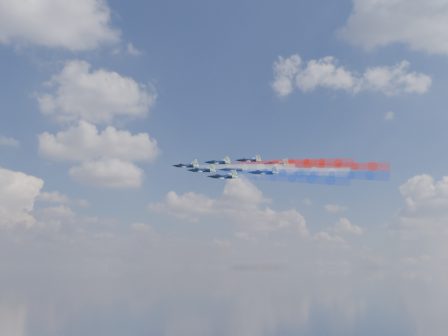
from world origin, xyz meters
name	(u,v)px	position (x,y,z in m)	size (l,w,h in m)	color
jet_lead	(186,166)	(8.66, 25.39, 174.73)	(8.86, 11.08, 2.95)	black
trail_lead	(245,167)	(25.89, 10.82, 172.85)	(3.69, 35.52, 3.69)	white
jet_inner_left	(202,170)	(10.80, 14.13, 171.14)	(8.86, 11.08, 2.95)	black
trail_inner_left	(265,172)	(28.04, -0.44, 169.25)	(3.69, 35.52, 3.69)	blue
jet_inner_right	(218,162)	(22.12, 26.93, 177.53)	(8.86, 11.08, 2.95)	black
trail_inner_right	(276,164)	(39.36, 12.36, 175.64)	(3.69, 35.52, 3.69)	red
jet_outer_left	(223,177)	(13.58, 1.61, 166.93)	(8.86, 11.08, 2.95)	black
trail_outer_left	(292,179)	(30.82, -12.97, 165.05)	(3.69, 35.52, 3.69)	blue
jet_center_third	(234,170)	(22.82, 13.44, 172.21)	(8.86, 11.08, 2.95)	black
trail_center_third	(297,171)	(40.06, -1.14, 170.32)	(3.69, 35.52, 3.69)	white
jet_outer_right	(249,160)	(35.24, 26.48, 179.36)	(8.86, 11.08, 2.95)	black
trail_outer_right	(306,162)	(52.48, 11.90, 177.47)	(3.69, 35.52, 3.69)	red
jet_rear_left	(264,173)	(27.99, 0.53, 169.23)	(8.86, 11.08, 2.95)	black
trail_rear_left	(332,174)	(45.23, -14.05, 167.34)	(3.69, 35.52, 3.69)	blue
jet_rear_right	(276,164)	(39.43, 12.50, 175.38)	(8.86, 11.08, 2.95)	black
trail_rear_right	(338,166)	(56.67, -2.07, 173.49)	(3.69, 35.52, 3.69)	red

